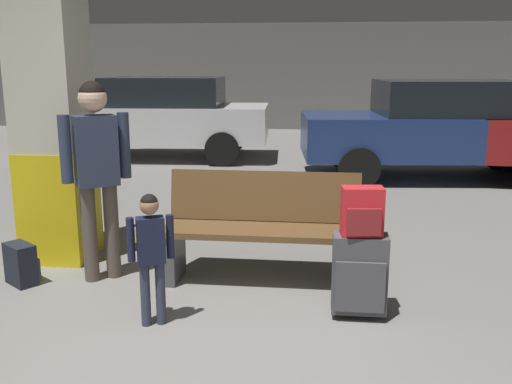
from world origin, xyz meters
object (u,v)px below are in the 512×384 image
structural_pillar (51,95)px  bench (263,228)px  backpack_bright (362,212)px  parked_car_near (439,127)px  parked_car_far (160,115)px  backpack_dark_floor (22,264)px  child (151,246)px  suitcase (359,274)px  adult (96,160)px

structural_pillar → bench: bearing=-10.9°
backpack_bright → parked_car_near: parked_car_near is taller
structural_pillar → parked_car_far: structural_pillar is taller
backpack_bright → backpack_dark_floor: bearing=172.9°
bench → backpack_dark_floor: bearing=-170.9°
child → parked_car_near: (2.96, 5.49, 0.24)m
backpack_dark_floor → suitcase: bearing=-7.1°
suitcase → child: 1.46m
structural_pillar → parked_car_near: 5.99m
adult → backpack_bright: bearing=-14.2°
child → parked_car_near: parked_car_near is taller
bench → adult: 1.45m
structural_pillar → parked_car_far: (-0.62, 5.64, -0.68)m
backpack_dark_floor → parked_car_near: 6.50m
structural_pillar → child: bearing=-46.1°
bench → suitcase: 0.99m
backpack_bright → backpack_dark_floor: backpack_bright is taller
backpack_bright → structural_pillar: bearing=159.1°
parked_car_near → structural_pillar: bearing=-135.0°
bench → parked_car_near: 5.13m
backpack_bright → adult: adult is taller
child → parked_car_near: bearing=61.6°
parked_car_near → backpack_dark_floor: bearing=-130.9°
backpack_bright → parked_car_far: size_ratio=0.08×
bench → backpack_dark_floor: (-1.94, -0.31, -0.28)m
backpack_bright → parked_car_far: 7.41m
backpack_bright → parked_car_far: parked_car_far is taller
structural_pillar → suitcase: (2.65, -1.01, -1.17)m
parked_car_far → parked_car_near: bearing=-16.5°
bench → parked_car_near: (2.30, 4.58, 0.36)m
suitcase → parked_car_near: parked_car_near is taller
child → parked_car_far: bearing=105.0°
backpack_bright → adult: bearing=165.8°
bench → suitcase: bench is taller
bench → adult: bearing=-174.8°
backpack_dark_floor → parked_car_far: parked_car_far is taller
backpack_bright → adult: 2.16m
backpack_bright → parked_car_near: size_ratio=0.08×
backpack_dark_floor → parked_car_far: 6.37m
backpack_dark_floor → backpack_bright: bearing=-7.1°
structural_pillar → backpack_bright: (2.65, -1.01, -0.72)m
adult → backpack_dark_floor: 1.06m
bench → child: size_ratio=1.73×
backpack_bright → suitcase: bearing=147.3°
structural_pillar → backpack_dark_floor: size_ratio=8.83×
structural_pillar → backpack_dark_floor: (-0.04, -0.68, -1.32)m
parked_car_far → parked_car_near: 5.03m
suitcase → child: bearing=-169.1°
bench → suitcase: bearing=-40.8°
suitcase → backpack_bright: bearing=-32.7°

